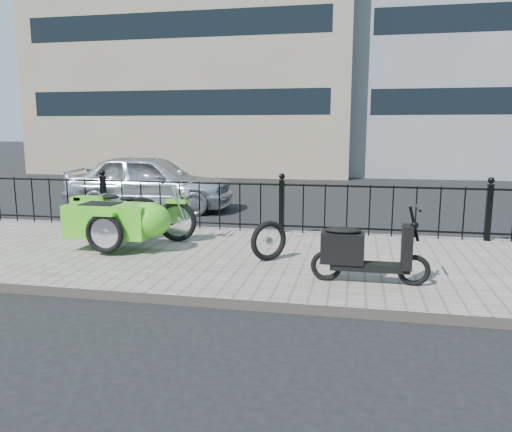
% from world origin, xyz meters
% --- Properties ---
extents(ground, '(120.00, 120.00, 0.00)m').
position_xyz_m(ground, '(0.00, 0.00, 0.00)').
color(ground, black).
rests_on(ground, ground).
extents(sidewalk, '(30.00, 3.80, 0.12)m').
position_xyz_m(sidewalk, '(0.00, -0.50, 0.06)').
color(sidewalk, slate).
rests_on(sidewalk, ground).
extents(curb, '(30.00, 0.10, 0.12)m').
position_xyz_m(curb, '(0.00, 1.44, 0.06)').
color(curb, gray).
rests_on(curb, ground).
extents(iron_fence, '(14.11, 0.11, 1.08)m').
position_xyz_m(iron_fence, '(0.00, 1.30, 0.59)').
color(iron_fence, black).
rests_on(iron_fence, sidewalk).
extents(building_tan, '(14.00, 8.01, 12.00)m').
position_xyz_m(building_tan, '(-6.00, 15.99, 6.00)').
color(building_tan, gray).
rests_on(building_tan, ground).
extents(motorcycle_sidecar, '(2.28, 1.48, 0.98)m').
position_xyz_m(motorcycle_sidecar, '(-2.22, -0.41, 0.59)').
color(motorcycle_sidecar, black).
rests_on(motorcycle_sidecar, sidewalk).
extents(scooter, '(1.43, 0.42, 0.97)m').
position_xyz_m(scooter, '(1.40, -1.50, 0.50)').
color(scooter, black).
rests_on(scooter, sidewalk).
extents(spare_tire, '(0.49, 0.45, 0.58)m').
position_xyz_m(spare_tire, '(0.11, -0.70, 0.41)').
color(spare_tire, black).
rests_on(spare_tire, sidewalk).
extents(sedan_car, '(4.14, 1.87, 1.38)m').
position_xyz_m(sedan_car, '(-3.64, 3.89, 0.69)').
color(sedan_car, silver).
rests_on(sedan_car, ground).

